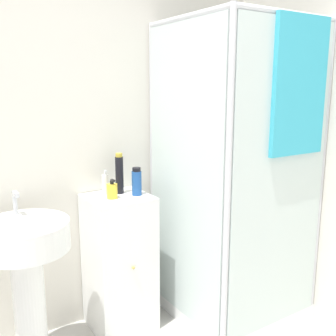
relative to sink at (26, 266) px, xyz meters
name	(u,v)px	position (x,y,z in m)	size (l,w,h in m)	color
wall_back	(21,141)	(0.10, 0.35, 0.61)	(6.40, 0.06, 2.50)	silver
shower_enclosure	(235,235)	(1.31, -0.18, -0.04)	(0.83, 0.86, 1.97)	white
vanity_cabinet	(119,263)	(0.60, 0.13, -0.19)	(0.39, 0.39, 0.89)	white
sink	(26,266)	(0.00, 0.00, 0.00)	(0.47, 0.47, 1.01)	white
soap_dispenser	(112,191)	(0.55, 0.11, 0.30)	(0.07, 0.07, 0.12)	yellow
shampoo_bottle_tall_black	(119,174)	(0.64, 0.19, 0.38)	(0.05, 0.05, 0.26)	black
shampoo_bottle_blue	(137,182)	(0.72, 0.09, 0.34)	(0.06, 0.06, 0.18)	#1E4C93
lotion_bottle_white	(105,184)	(0.56, 0.22, 0.32)	(0.04, 0.04, 0.16)	white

